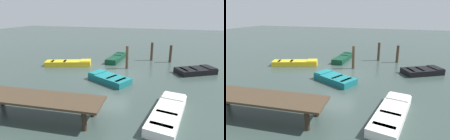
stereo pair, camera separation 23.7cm
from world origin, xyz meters
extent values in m
plane|color=#33423D|center=(0.00, 0.00, 0.00)|extent=(80.00, 80.00, 0.00)
cube|color=#423323|center=(1.37, 6.55, 0.90)|extent=(6.00, 2.02, 0.10)
cylinder|color=#2E2318|center=(3.76, 6.23, 0.42)|extent=(0.20, 0.20, 0.85)
cylinder|color=#2E2318|center=(-1.02, 6.88, 0.42)|extent=(0.20, 0.20, 0.85)
cylinder|color=#2E2318|center=(-0.93, 5.82, 0.42)|extent=(0.20, 0.20, 0.85)
cube|color=#0C3823|center=(0.90, -4.33, 0.20)|extent=(1.07, 3.89, 0.40)
cube|color=maroon|center=(0.90, -4.33, 0.34)|extent=(0.84, 3.31, 0.04)
cube|color=#0C3823|center=(0.93, -2.82, 0.43)|extent=(0.92, 0.87, 0.06)
cube|color=maroon|center=(0.90, -4.62, 0.38)|extent=(0.79, 0.21, 0.04)
cube|color=maroon|center=(0.88, -5.69, 0.38)|extent=(0.79, 0.21, 0.04)
cube|color=gold|center=(4.36, -1.25, 0.20)|extent=(3.96, 2.22, 0.40)
cube|color=#4C3319|center=(4.36, -1.25, 0.34)|extent=(3.34, 1.82, 0.04)
cube|color=gold|center=(2.95, -1.74, 0.43)|extent=(1.10, 1.14, 0.06)
cube|color=#42301E|center=(4.63, -1.15, 0.38)|extent=(0.45, 0.82, 0.04)
cube|color=#42301E|center=(5.63, -0.81, 0.38)|extent=(0.45, 0.82, 0.04)
cube|color=silver|center=(-4.12, 4.94, 0.20)|extent=(1.74, 3.84, 0.40)
cube|color=#334772|center=(-4.12, 4.94, 0.34)|extent=(1.40, 3.25, 0.04)
cube|color=silver|center=(-4.36, 3.52, 0.43)|extent=(1.15, 0.97, 0.06)
cube|color=navy|center=(-4.07, 5.22, 0.38)|extent=(0.92, 0.35, 0.04)
cube|color=navy|center=(-3.90, 6.22, 0.38)|extent=(0.92, 0.35, 0.04)
cube|color=#14666B|center=(-0.27, 1.46, 0.20)|extent=(3.16, 2.42, 0.40)
cube|color=beige|center=(-0.27, 1.46, 0.34)|extent=(2.64, 1.97, 0.04)
cube|color=#14666B|center=(0.74, 0.97, 0.43)|extent=(1.08, 1.32, 0.06)
cube|color=#9B9789|center=(-0.46, 1.56, 0.38)|extent=(0.62, 0.99, 0.04)
cube|color=#9B9789|center=(-1.18, 1.90, 0.38)|extent=(0.62, 0.99, 0.04)
cube|color=black|center=(-5.92, -2.14, 0.20)|extent=(3.16, 2.63, 0.40)
cube|color=gray|center=(-5.92, -2.14, 0.34)|extent=(2.64, 2.15, 0.04)
cube|color=black|center=(-6.88, -2.70, 0.43)|extent=(1.17, 1.38, 0.06)
cube|color=#776E5D|center=(-5.73, -2.03, 0.38)|extent=(0.71, 1.03, 0.04)
cube|color=#776E5D|center=(-5.05, -1.63, 0.38)|extent=(0.71, 1.03, 0.04)
cylinder|color=#423323|center=(-0.69, -1.85, 0.93)|extent=(0.22, 0.22, 1.85)
cylinder|color=#423323|center=(-2.32, -5.21, 0.86)|extent=(0.24, 0.24, 1.71)
cylinder|color=#423323|center=(-4.03, -5.01, 0.79)|extent=(0.24, 0.24, 1.58)
camera|label=1|loc=(-3.99, 12.68, 4.49)|focal=30.28mm
camera|label=2|loc=(-4.21, 12.61, 4.49)|focal=30.28mm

